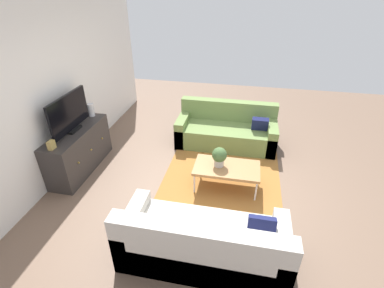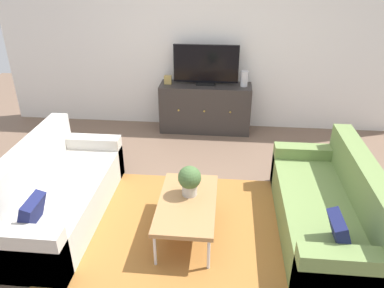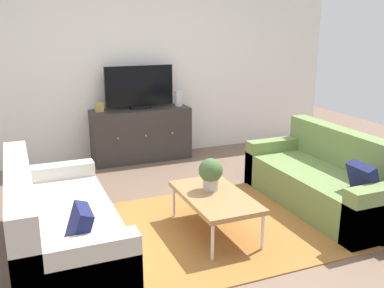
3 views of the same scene
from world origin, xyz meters
TOP-DOWN VIEW (x-y plane):
  - ground_plane at (0.00, 0.00)m, footprint 10.00×10.00m
  - wall_back at (0.00, 2.55)m, footprint 6.40×0.12m
  - area_rug at (0.00, -0.15)m, footprint 2.50×1.90m
  - couch_left_side at (-1.44, -0.11)m, footprint 0.84×1.90m
  - couch_right_side at (1.44, -0.11)m, footprint 0.84×1.90m
  - coffee_table at (0.01, -0.23)m, footprint 0.56×1.01m
  - potted_plant at (0.02, -0.11)m, footprint 0.23×0.23m
  - tv_console at (0.02, 2.27)m, footprint 1.40×0.47m
  - flat_screen_tv at (0.02, 2.29)m, footprint 0.97×0.16m
  - glass_vase at (0.60, 2.27)m, footprint 0.11×0.11m
  - mantel_clock at (-0.56, 2.27)m, footprint 0.11×0.07m

SIDE VIEW (x-z plane):
  - ground_plane at x=0.00m, z-range 0.00..0.00m
  - area_rug at x=0.00m, z-range 0.00..0.01m
  - couch_left_side at x=-1.44m, z-range -0.13..0.67m
  - couch_right_side at x=1.44m, z-range -0.13..0.67m
  - coffee_table at x=0.01m, z-range 0.16..0.55m
  - tv_console at x=0.02m, z-range 0.00..0.75m
  - potted_plant at x=0.02m, z-range 0.41..0.72m
  - mantel_clock at x=-0.56m, z-range 0.75..0.88m
  - glass_vase at x=0.60m, z-range 0.75..0.98m
  - flat_screen_tv at x=0.02m, z-range 0.75..1.35m
  - wall_back at x=0.00m, z-range 0.00..2.70m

